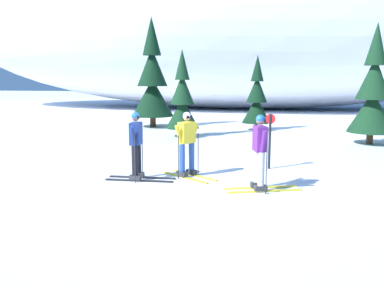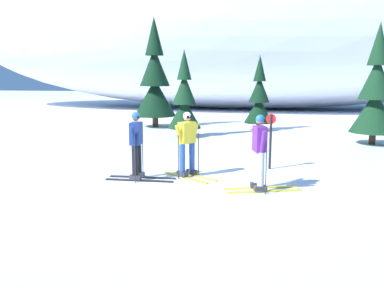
# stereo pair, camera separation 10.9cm
# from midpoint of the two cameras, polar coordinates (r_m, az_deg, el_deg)

# --- Properties ---
(ground_plane) EXTENTS (120.00, 120.00, 0.00)m
(ground_plane) POSITION_cam_midpoint_polar(r_m,az_deg,el_deg) (9.78, 0.23, -5.66)
(ground_plane) COLOR white
(skier_yellow_jacket) EXTENTS (1.57, 1.29, 1.69)m
(skier_yellow_jacket) POSITION_cam_midpoint_polar(r_m,az_deg,el_deg) (10.28, -0.38, 0.16)
(skier_yellow_jacket) COLOR gold
(skier_yellow_jacket) RESTS_ON ground
(skier_navy_jacket) EXTENTS (1.75, 0.78, 1.72)m
(skier_navy_jacket) POSITION_cam_midpoint_polar(r_m,az_deg,el_deg) (10.05, -7.63, -0.11)
(skier_navy_jacket) COLOR black
(skier_navy_jacket) RESTS_ON ground
(skier_purple_jacket) EXTENTS (1.79, 0.93, 1.74)m
(skier_purple_jacket) POSITION_cam_midpoint_polar(r_m,az_deg,el_deg) (9.12, 10.02, -1.11)
(skier_purple_jacket) COLOR gold
(skier_purple_jacket) RESTS_ON ground
(pine_tree_far_left) EXTENTS (2.16, 2.16, 5.60)m
(pine_tree_far_left) POSITION_cam_midpoint_polar(r_m,az_deg,el_deg) (20.79, -5.21, 8.92)
(pine_tree_far_left) COLOR #47301E
(pine_tree_far_left) RESTS_ON ground
(pine_tree_center_left) EXTENTS (1.45, 1.45, 3.75)m
(pine_tree_center_left) POSITION_cam_midpoint_polar(r_m,az_deg,el_deg) (17.23, -0.93, 6.25)
(pine_tree_center_left) COLOR #47301E
(pine_tree_center_left) RESTS_ON ground
(pine_tree_center_right) EXTENTS (1.40, 1.40, 3.62)m
(pine_tree_center_right) POSITION_cam_midpoint_polar(r_m,az_deg,el_deg) (19.60, 9.75, 6.36)
(pine_tree_center_right) COLOR #47301E
(pine_tree_center_right) RESTS_ON ground
(pine_tree_far_right) EXTENTS (1.78, 1.78, 4.60)m
(pine_tree_far_right) POSITION_cam_midpoint_polar(r_m,az_deg,el_deg) (16.74, 25.01, 6.48)
(pine_tree_far_right) COLOR #47301E
(pine_tree_far_right) RESTS_ON ground
(snow_ridge_background) EXTENTS (49.94, 17.01, 13.79)m
(snow_ridge_background) POSITION_cam_midpoint_polar(r_m,az_deg,el_deg) (33.73, 8.07, 16.86)
(snow_ridge_background) COLOR white
(snow_ridge_background) RESTS_ON ground
(trail_marker_post) EXTENTS (0.28, 0.07, 1.56)m
(trail_marker_post) POSITION_cam_midpoint_polar(r_m,az_deg,el_deg) (11.35, 11.47, 0.84)
(trail_marker_post) COLOR black
(trail_marker_post) RESTS_ON ground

